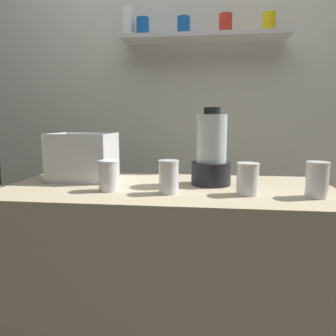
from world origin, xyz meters
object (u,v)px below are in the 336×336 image
(blender_pitcher, at_px, (211,154))
(juice_cup_pomegranate_far_left, at_px, (109,177))
(juice_cup_carrot_left, at_px, (169,178))
(carrot_display_bin, at_px, (83,165))
(juice_cup_orange_right, at_px, (317,181))
(juice_cup_orange_middle, at_px, (248,180))

(blender_pitcher, relative_size, juice_cup_pomegranate_far_left, 2.73)
(juice_cup_pomegranate_far_left, height_order, juice_cup_carrot_left, juice_cup_carrot_left)
(carrot_display_bin, height_order, juice_cup_orange_right, carrot_display_bin)
(carrot_display_bin, distance_m, juice_cup_carrot_left, 0.50)
(juice_cup_pomegranate_far_left, bearing_deg, juice_cup_orange_middle, -0.46)
(carrot_display_bin, relative_size, juice_cup_pomegranate_far_left, 2.29)
(carrot_display_bin, relative_size, juice_cup_orange_middle, 2.31)
(carrot_display_bin, xyz_separation_m, juice_cup_orange_right, (0.99, -0.24, -0.01))
(carrot_display_bin, bearing_deg, juice_cup_carrot_left, -28.91)
(juice_cup_carrot_left, bearing_deg, juice_cup_pomegranate_far_left, 175.57)
(juice_cup_carrot_left, bearing_deg, carrot_display_bin, 151.09)
(juice_cup_orange_right, bearing_deg, juice_cup_carrot_left, -179.90)
(juice_cup_pomegranate_far_left, distance_m, juice_cup_carrot_left, 0.25)
(juice_cup_pomegranate_far_left, bearing_deg, juice_cup_carrot_left, -4.43)
(blender_pitcher, xyz_separation_m, juice_cup_orange_middle, (0.14, -0.18, -0.08))
(juice_cup_pomegranate_far_left, height_order, juice_cup_orange_right, juice_cup_orange_right)
(blender_pitcher, distance_m, juice_cup_carrot_left, 0.27)
(juice_cup_pomegranate_far_left, xyz_separation_m, juice_cup_carrot_left, (0.24, -0.02, 0.00))
(juice_cup_carrot_left, bearing_deg, blender_pitcher, 49.80)
(blender_pitcher, xyz_separation_m, juice_cup_carrot_left, (-0.16, -0.19, -0.08))
(blender_pitcher, height_order, juice_cup_pomegranate_far_left, blender_pitcher)
(juice_cup_carrot_left, distance_m, juice_cup_orange_right, 0.55)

